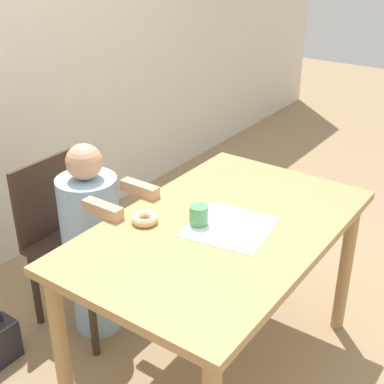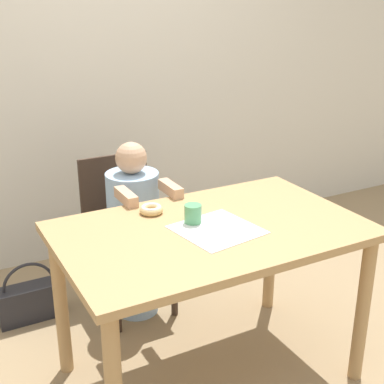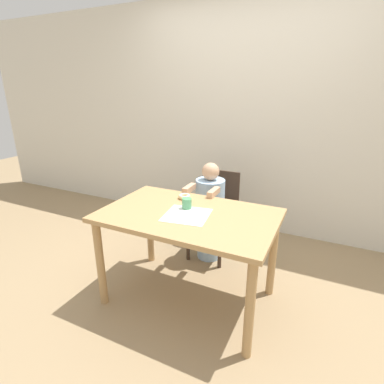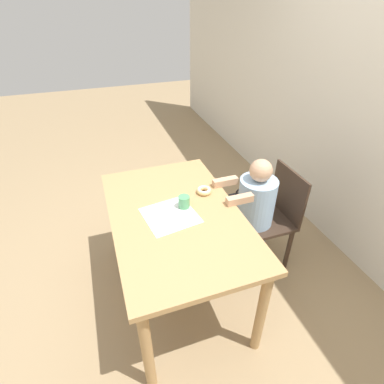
# 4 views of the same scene
# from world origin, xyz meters

# --- Properties ---
(ground_plane) EXTENTS (12.00, 12.00, 0.00)m
(ground_plane) POSITION_xyz_m (0.00, 0.00, 0.00)
(ground_plane) COLOR #997F5B
(wall_back) EXTENTS (8.00, 0.05, 2.50)m
(wall_back) POSITION_xyz_m (0.00, 1.49, 1.25)
(wall_back) COLOR silver
(wall_back) RESTS_ON ground_plane
(dining_table) EXTENTS (1.26, 0.79, 0.74)m
(dining_table) POSITION_xyz_m (0.00, 0.00, 0.64)
(dining_table) COLOR tan
(dining_table) RESTS_ON ground_plane
(chair) EXTENTS (0.39, 0.45, 0.82)m
(chair) POSITION_xyz_m (-0.09, 0.76, 0.43)
(chair) COLOR #38281E
(chair) RESTS_ON ground_plane
(child_figure) EXTENTS (0.28, 0.43, 0.95)m
(child_figure) POSITION_xyz_m (-0.09, 0.63, 0.47)
(child_figure) COLOR #99BCE0
(child_figure) RESTS_ON ground_plane
(donut) EXTENTS (0.10, 0.10, 0.04)m
(donut) POSITION_xyz_m (-0.16, 0.25, 0.75)
(donut) COLOR #DBB270
(donut) RESTS_ON dining_table
(napkin) EXTENTS (0.35, 0.35, 0.00)m
(napkin) POSITION_xyz_m (0.01, -0.04, 0.74)
(napkin) COLOR white
(napkin) RESTS_ON dining_table
(handbag) EXTENTS (0.34, 0.12, 0.33)m
(handbag) POSITION_xyz_m (-0.62, 0.83, 0.11)
(handbag) COLOR #232328
(handbag) RESTS_ON ground_plane
(cup) EXTENTS (0.07, 0.07, 0.08)m
(cup) POSITION_xyz_m (-0.05, 0.07, 0.78)
(cup) COLOR #519E66
(cup) RESTS_ON dining_table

